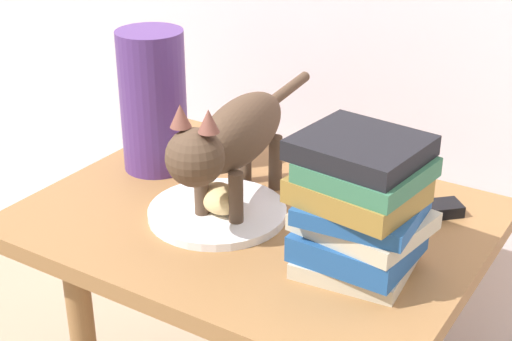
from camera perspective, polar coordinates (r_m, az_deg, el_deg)
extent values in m
cube|color=olive|center=(1.28, 0.00, -3.84)|extent=(0.74, 0.57, 0.03)
cylinder|color=olive|center=(1.67, -2.34, -6.85)|extent=(0.04, 0.04, 0.51)
cylinder|color=olive|center=(1.51, 11.56, -11.37)|extent=(0.04, 0.04, 0.51)
cylinder|color=white|center=(1.26, -2.92, -3.15)|extent=(0.23, 0.23, 0.01)
ellipsoid|color=#E0BC7A|center=(1.24, -2.74, -2.11)|extent=(0.09, 0.08, 0.05)
cylinder|color=#4C3828|center=(1.21, -1.63, -2.29)|extent=(0.02, 0.02, 0.10)
cylinder|color=#4C3828|center=(1.23, -4.13, -1.73)|extent=(0.02, 0.02, 0.10)
cylinder|color=#4C3828|center=(1.34, 1.47, 0.60)|extent=(0.02, 0.02, 0.10)
cylinder|color=#4C3828|center=(1.36, -0.85, 1.05)|extent=(0.02, 0.02, 0.10)
ellipsoid|color=#4C3828|center=(1.25, -1.15, 2.99)|extent=(0.12, 0.27, 0.11)
sphere|color=#4C3828|center=(1.12, -4.62, 1.00)|extent=(0.09, 0.09, 0.09)
cone|color=brown|center=(1.09, -3.72, 3.79)|extent=(0.03, 0.03, 0.03)
cone|color=brown|center=(1.11, -5.72, 4.14)|extent=(0.03, 0.03, 0.03)
cylinder|color=#4C3828|center=(1.42, 2.50, 6.18)|extent=(0.04, 0.16, 0.02)
cube|color=#BCB299|center=(1.13, 7.51, -6.78)|extent=(0.17, 0.16, 0.02)
cube|color=#1E4C8C|center=(1.11, 7.67, -5.45)|extent=(0.16, 0.15, 0.04)
cube|color=#BCB299|center=(1.10, 8.12, -3.81)|extent=(0.19, 0.17, 0.03)
cube|color=#1E4C8C|center=(1.08, 7.98, -2.88)|extent=(0.17, 0.16, 0.02)
cube|color=olive|center=(1.07, 7.65, -1.51)|extent=(0.18, 0.16, 0.03)
cube|color=#336B4C|center=(1.06, 8.31, 0.05)|extent=(0.17, 0.17, 0.03)
cube|color=black|center=(1.05, 7.90, 1.71)|extent=(0.18, 0.17, 0.03)
cylinder|color=#4C2D72|center=(1.40, -7.75, 5.20)|extent=(0.12, 0.12, 0.26)
cylinder|color=silver|center=(1.29, 6.56, -0.96)|extent=(0.07, 0.07, 0.08)
cylinder|color=silver|center=(1.30, 6.52, -1.77)|extent=(0.06, 0.06, 0.04)
cube|color=black|center=(1.29, 12.09, -3.02)|extent=(0.14, 0.14, 0.02)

